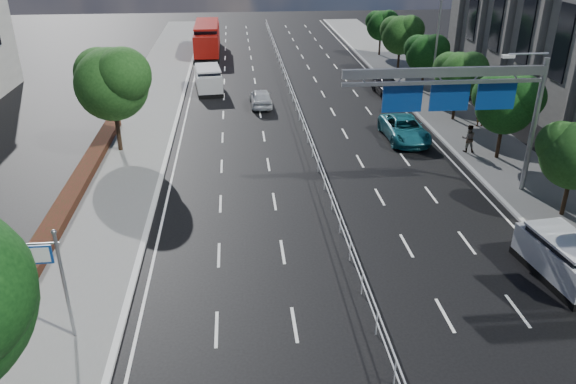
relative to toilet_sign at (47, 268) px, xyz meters
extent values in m
plane|color=black|center=(10.95, 0.00, -2.94)|extent=(160.00, 160.00, 0.00)
cube|color=slate|center=(-0.55, 0.00, -2.87)|extent=(5.00, 140.00, 0.14)
cube|color=silver|center=(1.95, 0.00, -2.87)|extent=(0.25, 140.00, 0.15)
cube|color=silver|center=(10.95, 22.50, -1.94)|extent=(0.05, 85.00, 0.05)
cube|color=silver|center=(10.95, 22.50, -2.39)|extent=(0.05, 85.00, 0.05)
cube|color=black|center=(-2.35, 5.00, -2.58)|extent=(1.00, 36.00, 0.44)
cylinder|color=gray|center=(0.45, 0.00, -0.84)|extent=(0.12, 0.12, 4.20)
sphere|color=gray|center=(0.45, 0.00, 1.31)|extent=(0.18, 0.18, 0.18)
cylinder|color=gray|center=(-0.10, 0.00, 0.91)|extent=(1.30, 0.07, 0.07)
cube|color=navy|center=(-0.40, 0.00, 0.51)|extent=(1.35, 0.06, 0.68)
cube|color=white|center=(-0.40, 0.04, 0.51)|extent=(1.20, 0.01, 0.54)
cube|color=white|center=(-0.40, -0.04, 0.51)|extent=(1.20, 0.01, 0.54)
cylinder|color=gray|center=(21.55, 10.00, 0.66)|extent=(0.28, 0.28, 7.20)
cube|color=gray|center=(16.55, 10.00, 3.66)|extent=(10.20, 0.25, 0.45)
cube|color=gray|center=(16.55, 10.00, 3.16)|extent=(10.20, 0.18, 0.18)
cylinder|color=gray|center=(20.55, 10.00, 4.46)|extent=(2.00, 0.10, 0.10)
cube|color=silver|center=(19.55, 10.00, 4.36)|extent=(0.60, 0.25, 0.15)
cube|color=navy|center=(19.35, 10.18, 2.36)|extent=(2.00, 0.08, 1.40)
cube|color=white|center=(19.35, 10.23, 2.36)|extent=(1.80, 0.02, 1.20)
cube|color=navy|center=(16.95, 10.18, 2.36)|extent=(2.00, 0.08, 1.40)
cube|color=white|center=(16.95, 10.23, 2.36)|extent=(1.80, 0.02, 1.20)
cube|color=navy|center=(14.55, 10.18, 2.36)|extent=(2.00, 0.08, 1.40)
cube|color=white|center=(14.55, 10.23, 2.36)|extent=(1.80, 0.02, 1.20)
cylinder|color=gray|center=(21.75, 26.00, 1.56)|extent=(0.16, 0.16, 9.00)
cylinder|color=black|center=(-1.05, 18.00, -1.19)|extent=(0.28, 0.28, 3.50)
sphere|color=#183C13|center=(-1.05, 18.00, 1.40)|extent=(4.40, 4.40, 4.40)
sphere|color=#183C13|center=(-0.17, 17.34, 2.10)|extent=(3.30, 3.30, 3.30)
sphere|color=#183C13|center=(-1.82, 18.66, 1.96)|extent=(3.08, 3.08, 3.08)
cylinder|color=black|center=(22.15, 7.00, -1.64)|extent=(0.21, 0.21, 2.60)
sphere|color=#183C13|center=(22.15, 7.00, 0.28)|extent=(3.20, 3.20, 3.20)
sphere|color=#183C13|center=(21.59, 7.48, 0.70)|extent=(2.24, 2.24, 2.24)
cylinder|color=black|center=(22.15, 14.50, -1.54)|extent=(0.22, 0.22, 2.80)
sphere|color=black|center=(22.15, 14.50, 0.53)|extent=(3.50, 3.50, 3.50)
sphere|color=black|center=(22.85, 13.97, 1.09)|extent=(2.62, 2.62, 2.62)
sphere|color=black|center=(21.54, 15.03, 0.98)|extent=(2.45, 2.45, 2.45)
cylinder|color=black|center=(22.15, 22.00, -1.59)|extent=(0.22, 0.22, 2.70)
sphere|color=#183C13|center=(22.15, 22.00, 0.40)|extent=(3.30, 3.30, 3.30)
sphere|color=#183C13|center=(22.81, 21.50, 0.94)|extent=(2.48, 2.48, 2.47)
sphere|color=#183C13|center=(21.58, 22.50, 0.84)|extent=(2.31, 2.31, 2.31)
cylinder|color=black|center=(22.15, 29.50, -1.62)|extent=(0.21, 0.21, 2.65)
sphere|color=black|center=(22.15, 29.50, 0.34)|extent=(3.20, 3.20, 3.20)
sphere|color=black|center=(22.79, 29.02, 0.87)|extent=(2.40, 2.40, 2.40)
sphere|color=black|center=(21.59, 29.98, 0.77)|extent=(2.24, 2.24, 2.24)
cylinder|color=black|center=(22.15, 37.00, -1.52)|extent=(0.23, 0.23, 2.85)
sphere|color=#183C13|center=(22.15, 37.00, 0.59)|extent=(3.60, 3.60, 3.60)
sphere|color=#183C13|center=(22.87, 36.46, 1.16)|extent=(2.70, 2.70, 2.70)
sphere|color=#183C13|center=(21.52, 37.54, 1.05)|extent=(2.52, 2.52, 2.52)
cylinder|color=black|center=(22.15, 44.50, -1.64)|extent=(0.21, 0.21, 2.60)
sphere|color=black|center=(22.15, 44.50, 0.28)|extent=(3.10, 3.10, 3.10)
sphere|color=black|center=(22.77, 44.03, 0.80)|extent=(2.32, 2.33, 2.32)
sphere|color=black|center=(21.61, 44.97, 0.70)|extent=(2.17, 2.17, 2.17)
cube|color=black|center=(4.07, 31.81, -2.77)|extent=(2.60, 5.03, 0.34)
cube|color=silver|center=(4.07, 31.81, -1.94)|extent=(2.55, 4.93, 1.43)
cube|color=black|center=(4.07, 31.81, -1.22)|extent=(2.24, 3.60, 0.63)
cube|color=silver|center=(4.07, 31.81, -0.91)|extent=(2.36, 3.89, 0.13)
cylinder|color=black|center=(3.39, 30.17, -2.59)|extent=(0.38, 0.74, 0.71)
cylinder|color=black|center=(5.10, 30.36, -2.59)|extent=(0.38, 0.74, 0.71)
cylinder|color=black|center=(3.05, 33.27, -2.59)|extent=(0.38, 0.74, 0.71)
cylinder|color=black|center=(4.76, 33.46, -2.59)|extent=(0.38, 0.74, 0.71)
cube|color=black|center=(3.45, 47.78, -2.78)|extent=(2.69, 11.02, 0.33)
cube|color=maroon|center=(3.45, 47.78, -1.37)|extent=(2.64, 10.80, 2.24)
cube|color=black|center=(3.45, 47.78, -0.25)|extent=(2.41, 7.78, 0.99)
cube|color=maroon|center=(3.45, 47.78, 0.24)|extent=(2.52, 8.43, 0.20)
cylinder|color=black|center=(2.40, 44.21, -2.61)|extent=(0.29, 0.68, 0.68)
cylinder|color=black|center=(4.56, 44.22, -2.61)|extent=(0.29, 0.68, 0.68)
cylinder|color=black|center=(2.35, 51.33, -2.61)|extent=(0.29, 0.68, 0.68)
cylinder|color=black|center=(4.51, 51.34, -2.61)|extent=(0.29, 0.68, 0.68)
imported|color=silver|center=(8.32, 27.00, -2.25)|extent=(1.74, 4.12, 1.39)
imported|color=black|center=(2.95, 53.34, -2.26)|extent=(1.50, 4.15, 1.36)
cube|color=black|center=(19.25, 2.00, -2.80)|extent=(2.30, 4.53, 0.30)
cube|color=silver|center=(19.25, 2.00, -2.08)|extent=(2.26, 4.44, 1.23)
cube|color=black|center=(19.25, 2.00, -1.46)|extent=(1.98, 3.24, 0.54)
cube|color=silver|center=(19.25, 2.00, -1.19)|extent=(2.08, 3.50, 0.11)
cylinder|color=black|center=(18.65, 0.52, -2.64)|extent=(0.32, 0.64, 0.61)
cylinder|color=black|center=(18.35, 3.32, -2.64)|extent=(0.32, 0.64, 0.61)
cylinder|color=black|center=(19.86, 3.48, -2.64)|extent=(0.32, 0.64, 0.61)
imported|color=#185F6C|center=(17.45, 18.45, -2.20)|extent=(2.54, 5.41, 1.50)
imported|color=black|center=(19.13, 29.33, -2.28)|extent=(2.08, 4.69, 1.34)
imported|color=gray|center=(23.43, 20.29, -1.92)|extent=(0.66, 0.45, 1.77)
imported|color=gray|center=(20.69, 15.61, -1.93)|extent=(0.95, 0.79, 1.74)
camera|label=1|loc=(6.40, -16.11, 10.13)|focal=35.00mm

